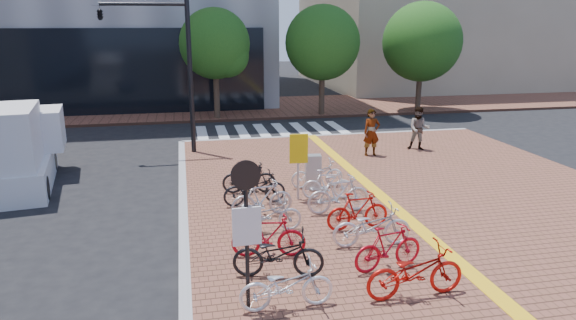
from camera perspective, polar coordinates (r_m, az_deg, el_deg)
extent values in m
plane|color=black|center=(12.77, 7.08, -9.74)|extent=(120.00, 120.00, 0.00)
cube|color=gray|center=(24.51, 4.84, 2.67)|extent=(14.00, 0.25, 0.15)
cube|color=brown|center=(32.60, -4.75, 5.78)|extent=(70.00, 8.00, 0.15)
cube|color=silver|center=(25.52, -9.51, 2.85)|extent=(0.50, 4.00, 0.01)
cube|color=silver|center=(25.58, -7.27, 2.96)|extent=(0.50, 4.00, 0.01)
cube|color=silver|center=(25.67, -5.04, 3.07)|extent=(0.50, 4.00, 0.01)
cube|color=silver|center=(25.80, -2.84, 3.17)|extent=(0.50, 4.00, 0.01)
cube|color=silver|center=(25.96, -0.65, 3.27)|extent=(0.50, 4.00, 0.01)
cube|color=silver|center=(26.17, 1.50, 3.36)|extent=(0.50, 4.00, 0.01)
cube|color=silver|center=(26.41, 3.62, 3.44)|extent=(0.50, 4.00, 0.01)
cube|color=silver|center=(26.69, 5.70, 3.52)|extent=(0.50, 4.00, 0.01)
cylinder|color=#38281E|center=(28.77, -7.93, 7.21)|extent=(0.32, 0.32, 2.60)
sphere|color=#194714|center=(28.53, -8.14, 12.69)|extent=(3.80, 3.80, 3.80)
sphere|color=#194714|center=(28.30, -6.82, 11.50)|extent=(2.40, 2.40, 2.40)
cylinder|color=#38281E|center=(29.76, 3.76, 7.58)|extent=(0.32, 0.32, 2.60)
sphere|color=#194714|center=(29.53, 3.86, 12.88)|extent=(4.20, 4.20, 4.20)
sphere|color=#194714|center=(29.43, 5.15, 11.68)|extent=(2.40, 2.40, 2.40)
cylinder|color=#38281E|center=(31.87, 14.32, 7.65)|extent=(0.32, 0.32, 2.60)
sphere|color=#194714|center=(31.65, 14.65, 12.59)|extent=(4.60, 4.60, 4.60)
sphere|color=#194714|center=(31.68, 15.81, 11.42)|extent=(2.40, 2.40, 2.40)
imported|color=white|center=(9.79, -0.17, -13.76)|extent=(1.79, 0.65, 0.94)
imported|color=black|center=(10.88, -1.09, -10.42)|extent=(2.01, 1.04, 1.01)
imported|color=#AD0C1A|center=(11.74, -2.17, -8.42)|extent=(1.75, 0.77, 1.02)
imported|color=silver|center=(13.09, -2.30, -6.08)|extent=(1.77, 0.63, 0.93)
imported|color=#B5B5BA|center=(14.08, -2.90, -4.29)|extent=(1.78, 0.72, 1.04)
imported|color=black|center=(15.01, -3.73, -3.18)|extent=(1.92, 0.84, 0.98)
imported|color=black|center=(16.01, -4.34, -1.96)|extent=(1.73, 0.69, 1.01)
imported|color=#BA130D|center=(10.43, 13.95, -11.95)|extent=(2.04, 0.78, 1.06)
imported|color=#B10C1C|center=(11.39, 11.10, -9.51)|extent=(1.73, 0.80, 1.01)
imported|color=silver|center=(12.43, 9.29, -7.26)|extent=(1.94, 0.75, 1.01)
imported|color=#B0110C|center=(13.34, 7.76, -5.61)|extent=(1.70, 0.58, 1.01)
imported|color=silver|center=(14.38, 5.63, -3.80)|extent=(1.86, 0.67, 1.10)
imported|color=white|center=(15.50, 4.43, -2.69)|extent=(1.59, 0.63, 0.93)
imported|color=silver|center=(16.55, 3.26, -1.53)|extent=(1.76, 0.67, 0.91)
imported|color=gray|center=(20.66, 9.27, 3.03)|extent=(0.69, 0.46, 1.87)
imported|color=#505765|center=(22.01, 14.36, 3.40)|extent=(1.08, 0.99, 1.80)
cube|color=#A9A9AE|center=(16.46, 2.80, -1.29)|extent=(0.54, 0.42, 1.09)
cylinder|color=#B7B7BC|center=(15.28, 1.13, -0.87)|extent=(0.08, 0.08, 1.97)
cube|color=yellow|center=(15.07, 1.19, 1.27)|extent=(0.55, 0.08, 0.88)
cylinder|color=black|center=(9.38, -4.60, -8.58)|extent=(0.08, 0.08, 2.87)
cylinder|color=black|center=(8.91, -4.72, -1.68)|extent=(0.54, 0.06, 0.54)
cube|color=silver|center=(9.24, -4.59, -7.37)|extent=(0.53, 0.06, 0.72)
cylinder|color=black|center=(21.01, -10.81, 9.45)|extent=(0.19, 0.19, 6.42)
cylinder|color=black|center=(20.96, -15.75, 16.33)|extent=(3.21, 0.13, 0.13)
imported|color=black|center=(21.11, -20.18, 15.10)|extent=(0.28, 1.33, 0.54)
cube|color=silver|center=(19.26, -27.78, -1.28)|extent=(2.73, 5.10, 0.97)
cube|color=silver|center=(20.35, -27.71, 2.99)|extent=(2.33, 2.33, 1.40)
cube|color=silver|center=(18.12, -28.62, 2.09)|extent=(2.57, 3.30, 1.94)
cylinder|color=black|center=(20.83, -24.68, -0.07)|extent=(0.34, 0.78, 0.76)
cylinder|color=black|center=(17.52, -25.45, -2.86)|extent=(0.34, 0.78, 0.76)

